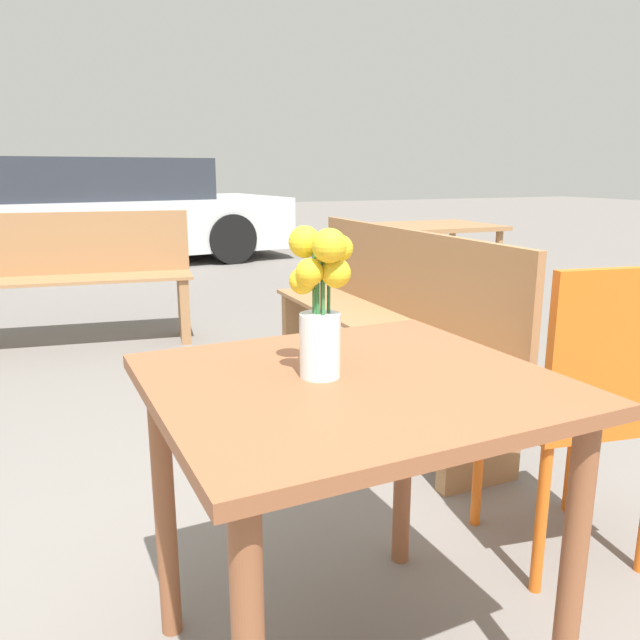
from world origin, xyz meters
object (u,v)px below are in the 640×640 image
at_px(flower_vase, 321,302).
at_px(parked_car, 95,214).
at_px(bench_near, 74,275).
at_px(table_back, 429,241).
at_px(table_front, 351,429).
at_px(bench_middle, 390,313).
at_px(cafe_chair, 586,397).

bearing_deg(flower_vase, parked_car, 89.81).
xyz_separation_m(flower_vase, bench_near, (-0.37, 3.16, -0.41)).
relative_size(flower_vase, table_back, 0.34).
xyz_separation_m(table_front, table_back, (1.94, 2.70, 0.03)).
xyz_separation_m(table_front, bench_middle, (0.88, 1.38, -0.12)).
height_order(flower_vase, bench_near, flower_vase).
xyz_separation_m(flower_vase, parked_car, (0.02, 6.98, -0.26)).
height_order(flower_vase, cafe_chair, flower_vase).
xyz_separation_m(cafe_chair, table_back, (1.17, 2.59, 0.11)).
xyz_separation_m(cafe_chair, bench_middle, (0.11, 1.27, -0.04)).
height_order(table_front, table_back, table_back).
xyz_separation_m(table_front, parked_car, (-0.04, 7.01, 0.01)).
bearing_deg(bench_middle, cafe_chair, -94.78).
distance_m(bench_middle, table_back, 1.70).
bearing_deg(table_back, bench_middle, -128.84).
distance_m(table_front, parked_car, 7.01).
bearing_deg(bench_middle, table_back, 51.16).
bearing_deg(flower_vase, cafe_chair, 5.96).
bearing_deg(table_front, parked_car, 90.29).
bearing_deg(bench_middle, table_front, -122.32).
distance_m(table_back, parked_car, 4.73).
bearing_deg(bench_middle, parked_car, 99.20).
distance_m(flower_vase, cafe_chair, 0.90).
height_order(table_back, parked_car, parked_car).
relative_size(cafe_chair, bench_middle, 0.52).
relative_size(cafe_chair, table_back, 0.98).
relative_size(table_front, table_back, 0.91).
bearing_deg(cafe_chair, bench_near, 111.20).
bearing_deg(parked_car, bench_middle, -80.80).
bearing_deg(flower_vase, bench_near, 96.61).
relative_size(flower_vase, bench_middle, 0.18).
relative_size(bench_middle, parked_car, 0.36).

